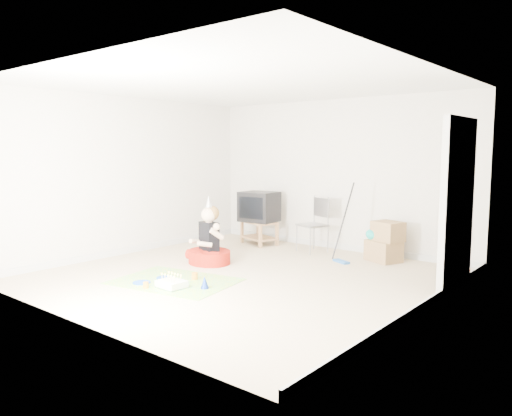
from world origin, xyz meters
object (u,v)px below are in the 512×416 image
Objects in this scene: tv_stand at (259,230)px; cardboard_boxes at (385,242)px; birthday_cake at (172,284)px; crt_tv at (259,207)px; folding_chair at (312,225)px; seated_woman at (209,249)px.

tv_stand is 2.42m from cardboard_boxes.
cardboard_boxes reaches higher than birthday_cake.
birthday_cake is (1.01, -3.01, -0.65)m from crt_tv.
folding_chair is 0.91× the size of seated_woman.
cardboard_boxes is at bearing -1.60° from crt_tv.
birthday_cake is at bearing -75.74° from crt_tv.
tv_stand is 1.75m from seated_woman.
folding_chair is at bearing 66.56° from seated_woman.
crt_tv is at bearing 108.58° from birthday_cake.
crt_tv is 0.61× the size of seated_woman.
crt_tv reaches higher than folding_chair.
crt_tv reaches higher than cardboard_boxes.
crt_tv is 1.00× the size of cardboard_boxes.
seated_woman is (0.39, -1.71, -0.47)m from crt_tv.
tv_stand is 2.20× the size of birthday_cake.
seated_woman is at bearing -77.06° from tv_stand.
seated_woman is at bearing -81.38° from crt_tv.
crt_tv is 1.81m from seated_woman.
folding_chair reaches higher than birthday_cake.
cardboard_boxes is 1.80× the size of birthday_cake.
seated_woman reaches higher than cardboard_boxes.
birthday_cake is (-1.41, -3.12, -0.26)m from cardboard_boxes.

